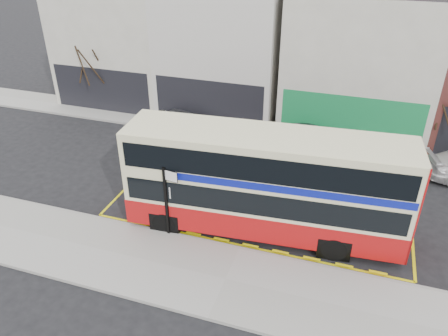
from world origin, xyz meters
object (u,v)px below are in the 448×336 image
(double_decker_bus, at_px, (266,183))
(bus_stop_post, at_px, (167,196))
(car_silver, at_px, (184,123))
(street_tree_left, at_px, (90,55))
(car_grey, at_px, (311,140))

(double_decker_bus, xyz_separation_m, bus_stop_post, (-3.81, -1.71, -0.36))
(car_silver, relative_size, street_tree_left, 0.73)
(double_decker_bus, distance_m, car_grey, 8.43)
(car_grey, xyz_separation_m, street_tree_left, (-15.62, 1.73, 3.29))
(bus_stop_post, relative_size, street_tree_left, 0.56)
(car_silver, distance_m, street_tree_left, 8.33)
(double_decker_bus, relative_size, car_grey, 2.62)
(double_decker_bus, height_order, car_silver, double_decker_bus)
(car_grey, relative_size, street_tree_left, 0.77)
(bus_stop_post, bearing_deg, street_tree_left, 141.24)
(double_decker_bus, relative_size, bus_stop_post, 3.60)
(bus_stop_post, xyz_separation_m, car_grey, (4.66, 9.91, -1.38))
(bus_stop_post, relative_size, car_grey, 0.73)
(car_grey, distance_m, street_tree_left, 16.06)
(double_decker_bus, bearing_deg, street_tree_left, 141.58)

